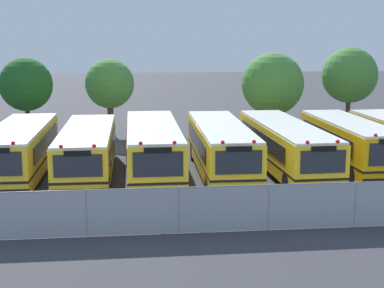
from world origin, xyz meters
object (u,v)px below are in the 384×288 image
at_px(school_bus_3, 221,147).
at_px(school_bus_2, 153,148).
at_px(tree_0, 24,84).
at_px(tree_2, 272,84).
at_px(school_bus_0, 20,150).
at_px(school_bus_1, 88,150).
at_px(school_bus_4, 285,145).
at_px(school_bus_5, 349,143).
at_px(tree_3, 351,74).
at_px(tree_1, 110,84).
at_px(traffic_cone, 131,214).

bearing_deg(school_bus_3, school_bus_2, 3.11).
bearing_deg(tree_0, school_bus_3, -39.36).
relative_size(tree_0, tree_2, 0.96).
height_order(school_bus_3, tree_2, tree_2).
height_order(school_bus_0, school_bus_1, school_bus_0).
distance_m(school_bus_3, school_bus_4, 3.41).
distance_m(school_bus_0, school_bus_5, 17.01).
relative_size(school_bus_4, tree_3, 1.81).
relative_size(school_bus_1, school_bus_2, 0.95).
height_order(school_bus_2, tree_1, tree_1).
bearing_deg(tree_0, tree_1, 26.90).
relative_size(school_bus_4, tree_0, 1.99).
relative_size(school_bus_3, school_bus_5, 1.13).
xyz_separation_m(tree_0, tree_1, (5.37, 2.73, -0.25)).
bearing_deg(school_bus_1, traffic_cone, 106.45).
relative_size(school_bus_2, tree_2, 1.84).
bearing_deg(tree_0, tree_3, 5.93).
xyz_separation_m(school_bus_0, tree_0, (-1.27, 9.04, 2.49)).
bearing_deg(tree_2, traffic_cone, -119.00).
distance_m(school_bus_0, tree_0, 9.46).
bearing_deg(school_bus_3, tree_2, -115.56).
relative_size(tree_0, traffic_cone, 8.73).
xyz_separation_m(school_bus_1, tree_0, (-4.60, 9.08, 2.56)).
bearing_deg(traffic_cone, tree_2, 61.00).
distance_m(school_bus_0, traffic_cone, 9.31).
relative_size(school_bus_5, tree_3, 1.53).
xyz_separation_m(school_bus_4, tree_1, (-9.40, 11.96, 2.27)).
relative_size(school_bus_1, school_bus_5, 1.08).
xyz_separation_m(tree_0, traffic_cone, (6.74, -16.48, -3.61)).
height_order(school_bus_0, school_bus_4, school_bus_0).
height_order(school_bus_0, school_bus_5, school_bus_5).
distance_m(school_bus_1, traffic_cone, 7.77).
distance_m(school_bus_0, tree_3, 24.52).
distance_m(tree_0, traffic_cone, 18.17).
relative_size(school_bus_0, school_bus_1, 0.96).
xyz_separation_m(school_bus_1, school_bus_3, (6.77, -0.24, 0.06)).
height_order(school_bus_0, traffic_cone, school_bus_0).
height_order(school_bus_1, traffic_cone, school_bus_1).
bearing_deg(school_bus_2, tree_0, -50.24).
bearing_deg(school_bus_4, school_bus_3, 0.06).
bearing_deg(tree_1, tree_0, -153.10).
bearing_deg(tree_2, school_bus_0, -145.66).
height_order(tree_0, tree_1, tree_0).
bearing_deg(tree_2, tree_0, -174.78).
height_order(school_bus_4, tree_2, tree_2).
height_order(school_bus_0, school_bus_2, school_bus_2).
relative_size(tree_3, traffic_cone, 9.60).
relative_size(school_bus_4, tree_1, 2.08).
relative_size(school_bus_2, school_bus_4, 0.96).
distance_m(school_bus_1, tree_0, 10.50).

